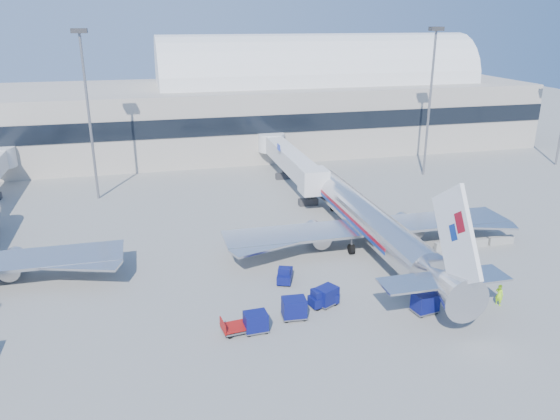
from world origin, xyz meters
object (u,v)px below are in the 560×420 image
object	(u,v)px
barrier_far	(501,240)
cart_solo_near	(425,302)
jetbridge_near	(288,158)
cart_train_c	(256,322)
barrier_near	(448,246)
cart_train_b	(294,308)
tug_lead	(322,298)
barrier_mid	(475,243)
cart_open_red	(237,327)
airliner_main	(372,223)
cart_solo_far	(457,278)
mast_east	(432,81)
tug_left	(285,275)
tug_right	(418,274)
mast_west	(86,91)
cart_train_a	(327,296)
ramp_worker	(499,295)

from	to	relation	value
barrier_far	cart_solo_near	world-z (taller)	cart_solo_near
jetbridge_near	cart_train_c	bearing A→B (deg)	-108.37
barrier_near	cart_train_b	bearing A→B (deg)	-154.16
jetbridge_near	tug_lead	size ratio (longest dim) A/B	9.94
barrier_mid	cart_train_c	size ratio (longest dim) A/B	1.50
cart_open_red	barrier_near	bearing A→B (deg)	16.34
airliner_main	cart_solo_far	bearing A→B (deg)	-68.06
mast_east	tug_left	bearing A→B (deg)	-135.07
jetbridge_near	tug_right	xyz separation A→B (m)	(3.80, -34.65, -3.28)
airliner_main	cart_train_b	world-z (taller)	airliner_main
barrier_mid	tug_left	distance (m)	22.69
mast_east	tug_left	xyz separation A→B (m)	(-31.17, -31.10, -14.02)
barrier_near	cart_train_b	xyz separation A→B (m)	(-20.07, -9.72, 0.52)
airliner_main	cart_train_c	size ratio (longest dim) A/B	18.69
tug_right	cart_train_c	size ratio (longest dim) A/B	1.20
tug_left	cart_train_c	world-z (taller)	cart_train_c
airliner_main	mast_east	distance (m)	34.51
cart_train_b	cart_open_red	distance (m)	5.14
mast_west	barrier_far	bearing A→B (deg)	-32.12
airliner_main	tug_right	bearing A→B (deg)	-80.49
barrier_near	jetbridge_near	bearing A→B (deg)	109.85
airliner_main	barrier_mid	xyz separation A→B (m)	(11.30, -2.51, -2.48)
barrier_mid	tug_lead	size ratio (longest dim) A/B	1.08
barrier_mid	tug_lead	bearing A→B (deg)	-157.87
cart_train_b	cart_solo_near	xyz separation A→B (m)	(11.09, -1.84, 0.00)
barrier_near	barrier_far	size ratio (longest dim) A/B	1.00
jetbridge_near	cart_solo_near	bearing A→B (deg)	-87.98
mast_east	cart_open_red	size ratio (longest dim) A/B	8.64
mast_west	cart_solo_near	world-z (taller)	mast_west
cart_solo_far	cart_train_c	bearing A→B (deg)	-174.55
jetbridge_near	barrier_near	size ratio (longest dim) A/B	9.17
mast_east	barrier_near	size ratio (longest dim) A/B	7.53
barrier_mid	cart_open_red	world-z (taller)	barrier_mid
tug_right	cart_solo_near	world-z (taller)	cart_solo_near
mast_east	cart_train_a	xyz separation A→B (m)	(-28.70, -36.23, -13.89)
barrier_near	cart_solo_near	world-z (taller)	cart_solo_near
barrier_near	barrier_mid	world-z (taller)	same
cart_train_b	cart_train_c	xyz separation A→B (m)	(-3.54, -1.26, -0.07)
mast_west	cart_train_a	distance (m)	44.26
jetbridge_near	barrier_far	xyz separation A→B (m)	(17.00, -28.81, -3.48)
mast_east	cart_solo_far	xyz separation A→B (m)	(-15.78, -35.98, -13.93)
barrier_mid	tug_right	distance (m)	11.50
barrier_near	cart_solo_far	size ratio (longest dim) A/B	1.57
airliner_main	barrier_near	distance (m)	8.74
ramp_worker	barrier_mid	bearing A→B (deg)	-47.28
barrier_mid	cart_solo_near	world-z (taller)	cart_solo_near
cart_train_a	cart_open_red	xyz separation A→B (m)	(-8.39, -2.52, -0.44)
barrier_mid	tug_right	world-z (taller)	tug_right
cart_solo_near	ramp_worker	size ratio (longest dim) A/B	1.17
barrier_near	cart_train_c	size ratio (longest dim) A/B	1.50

